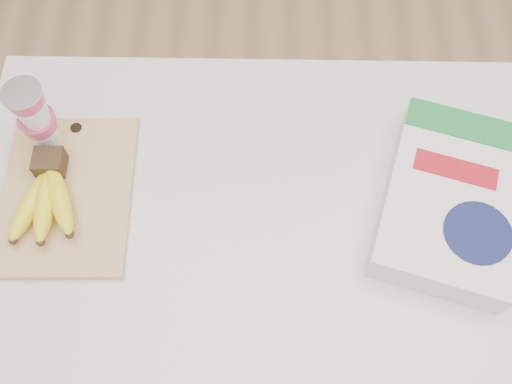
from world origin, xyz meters
TOP-DOWN VIEW (x-y plane):
  - table at (0.00, 0.00)m, footprint 1.04×0.69m
  - cutting_board at (-0.35, 0.05)m, footprint 0.22×0.30m
  - bananas at (-0.38, 0.03)m, footprint 0.12×0.17m
  - yogurt_stack at (-0.39, 0.15)m, footprint 0.07×0.07m
  - cereal_box at (0.27, 0.04)m, footprint 0.29×0.35m

SIDE VIEW (x-z plane):
  - table at x=0.00m, z-range 0.00..0.78m
  - cutting_board at x=-0.35m, z-range 0.78..0.79m
  - cereal_box at x=0.27m, z-range 0.78..0.85m
  - bananas at x=-0.38m, z-range 0.79..0.84m
  - yogurt_stack at x=-0.39m, z-range 0.80..0.95m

